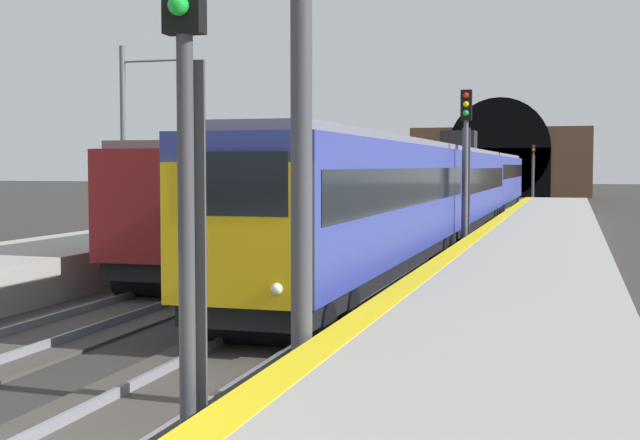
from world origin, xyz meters
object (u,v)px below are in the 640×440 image
train_adjacent_platform (395,184)px  overhead_signal_gantry (21,6)px  catenary_mast_far (124,147)px  railway_signal_far (533,168)px  train_main_approaching (458,186)px  railway_signal_near (186,158)px  railway_signal_mid (466,159)px

train_adjacent_platform → overhead_signal_gantry: size_ratio=7.09×
train_adjacent_platform → catenary_mast_far: bearing=160.7°
railway_signal_far → overhead_signal_gantry: bearing=-3.1°
catenary_mast_far → train_adjacent_platform: bearing=-19.3°
train_main_approaching → catenary_mast_far: size_ratio=7.52×
train_main_approaching → railway_signal_near: 34.80m
railway_signal_far → overhead_signal_gantry: 73.34m
catenary_mast_far → railway_signal_mid: bearing=-86.9°
railway_signal_mid → overhead_signal_gantry: bearing=-11.2°
railway_signal_far → catenary_mast_far: size_ratio=0.68×
overhead_signal_gantry → catenary_mast_far: 21.02m
railway_signal_near → catenary_mast_far: (22.10, 12.71, 0.65)m
train_main_approaching → railway_signal_far: (41.53, -1.76, 0.77)m
overhead_signal_gantry → railway_signal_far: bearing=-3.1°
train_main_approaching → railway_signal_near: railway_signal_near is taller
railway_signal_near → catenary_mast_far: size_ratio=0.72×
train_adjacent_platform → railway_signal_far: (35.26, -6.07, 0.85)m
railway_signal_near → railway_signal_far: 76.27m
train_adjacent_platform → railway_signal_near: 41.47m
train_adjacent_platform → train_main_approaching: bearing=-145.5°
train_main_approaching → overhead_signal_gantry: (-31.67, 2.15, 3.20)m
railway_signal_near → railway_signal_mid: railway_signal_mid is taller
railway_signal_mid → railway_signal_far: railway_signal_mid is taller
train_main_approaching → train_adjacent_platform: 7.61m
railway_signal_mid → catenary_mast_far: 12.74m
overhead_signal_gantry → railway_signal_near: bearing=-128.1°
train_adjacent_platform → railway_signal_mid: size_ratio=10.24×
railway_signal_mid → overhead_signal_gantry: 20.20m
railway_signal_mid → overhead_signal_gantry: (-19.72, 3.91, 1.99)m
overhead_signal_gantry → catenary_mast_far: (19.03, 8.79, -1.51)m
train_adjacent_platform → railway_signal_far: size_ratio=11.42×
railway_signal_near → railway_signal_far: size_ratio=1.06×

